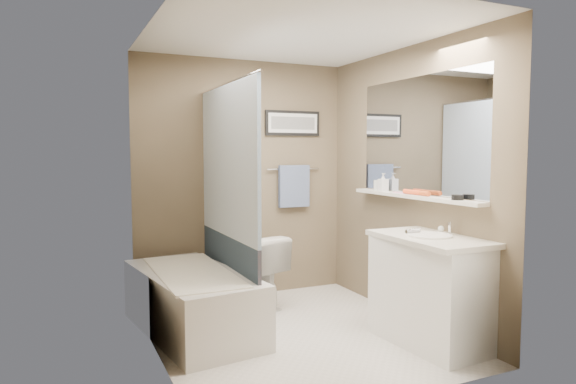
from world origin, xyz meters
name	(u,v)px	position (x,y,z in m)	size (l,w,h in m)	color
ground	(296,334)	(0.00, 0.00, 0.00)	(2.50, 2.50, 0.00)	silver
ceiling	(296,36)	(0.00, 0.00, 2.38)	(2.20, 2.50, 0.04)	silver
wall_back	(244,180)	(0.00, 1.23, 1.20)	(2.20, 0.04, 2.40)	brown
wall_front	(387,200)	(0.00, -1.23, 1.20)	(2.20, 0.04, 2.40)	brown
wall_left	(158,191)	(-1.08, 0.00, 1.20)	(0.04, 2.50, 2.40)	brown
wall_right	(406,184)	(1.08, 0.00, 1.20)	(0.04, 2.50, 2.40)	brown
tile_surround	(146,212)	(-1.09, 0.50, 1.00)	(0.02, 1.55, 2.00)	tan
curtain_rod	(227,84)	(-0.40, 0.50, 2.05)	(0.02, 0.02, 1.55)	silver
curtain_upper	(228,161)	(-0.40, 0.50, 1.40)	(0.03, 1.45, 1.28)	white
curtain_lower	(229,256)	(-0.40, 0.50, 0.58)	(0.03, 1.45, 0.36)	#293B4D
mirror	(419,135)	(1.09, -0.15, 1.62)	(0.02, 1.60, 1.00)	silver
shelf	(412,196)	(1.04, -0.15, 1.10)	(0.12, 1.60, 0.03)	silver
towel_bar	(293,169)	(0.55, 1.22, 1.30)	(0.02, 0.02, 0.60)	silver
towel	(294,186)	(0.55, 1.20, 1.12)	(0.34, 0.05, 0.44)	#8196BC
art_frame	(293,123)	(0.55, 1.23, 1.78)	(0.62, 0.03, 0.26)	black
art_mat	(293,123)	(0.55, 1.22, 1.78)	(0.56, 0.00, 0.20)	white
art_image	(293,123)	(0.55, 1.22, 1.78)	(0.50, 0.00, 0.13)	#595959
door	(461,229)	(0.55, -1.24, 1.00)	(0.80, 0.02, 2.00)	silver
door_handle	(413,231)	(0.22, -1.19, 1.00)	(0.02, 0.02, 0.10)	silver
bathtub	(192,302)	(-0.75, 0.40, 0.25)	(0.70, 1.50, 0.50)	silver
tub_rim	(192,272)	(-0.75, 0.40, 0.50)	(0.56, 1.36, 0.02)	white
toilet	(254,271)	(-0.04, 0.84, 0.35)	(0.39, 0.68, 0.69)	silver
vanity	(430,293)	(0.85, -0.62, 0.40)	(0.50, 0.90, 0.80)	white
countertop	(430,239)	(0.84, -0.62, 0.82)	(0.54, 0.96, 0.04)	silver
sink_basin	(429,235)	(0.83, -0.62, 0.85)	(0.34, 0.34, 0.01)	white
faucet_spout	(450,228)	(1.03, -0.62, 0.89)	(0.02, 0.02, 0.10)	white
faucet_knob	(441,229)	(1.03, -0.52, 0.87)	(0.05, 0.05, 0.05)	silver
candle_bowl_near	(457,197)	(1.04, -0.69, 1.14)	(0.09, 0.09, 0.04)	black
hair_brush_front	(421,193)	(1.04, -0.26, 1.14)	(0.04, 0.04, 0.22)	#C84C1C
hair_brush_back	(412,192)	(1.04, -0.15, 1.14)	(0.04, 0.04, 0.22)	#EF4F21
pink_comb	(399,193)	(1.04, 0.03, 1.12)	(0.03, 0.16, 0.01)	pink
glass_jar	(378,185)	(1.04, 0.37, 1.17)	(0.08, 0.08, 0.10)	silver
soap_bottle	(383,182)	(1.04, 0.28, 1.20)	(0.08, 0.08, 0.17)	#999999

